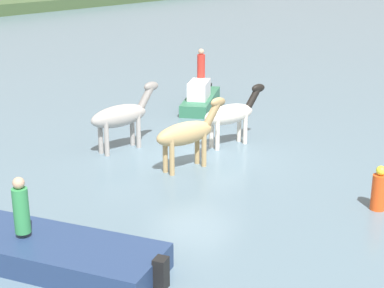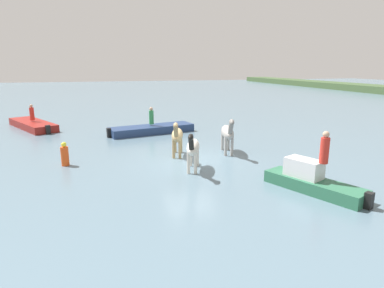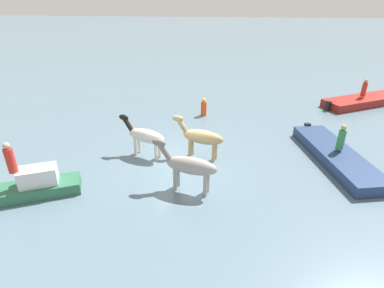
{
  "view_description": "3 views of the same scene",
  "coord_description": "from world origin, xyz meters",
  "views": [
    {
      "loc": [
        -14.19,
        -9.55,
        5.97
      ],
      "look_at": [
        -0.52,
        -0.27,
        0.62
      ],
      "focal_mm": 54.71,
      "sensor_mm": 36.0,
      "label": 1
    },
    {
      "loc": [
        15.34,
        -4.3,
        4.62
      ],
      "look_at": [
        -0.74,
        0.35,
        0.62
      ],
      "focal_mm": 30.81,
      "sensor_mm": 36.0,
      "label": 2
    },
    {
      "loc": [
        -1.83,
        12.37,
        7.12
      ],
      "look_at": [
        -0.57,
        0.06,
        0.92
      ],
      "focal_mm": 28.73,
      "sensor_mm": 36.0,
      "label": 3
    }
  ],
  "objects": [
    {
      "name": "buoy_channel_marker",
      "position": [
        -0.71,
        -5.91,
        0.51
      ],
      "size": [
        0.36,
        0.36,
        1.14
      ],
      "color": "#E54C19",
      "rests_on": "ground_plane"
    },
    {
      "name": "horse_dun_straggler",
      "position": [
        1.68,
        -0.31,
        1.05
      ],
      "size": [
        2.43,
        1.24,
        1.91
      ],
      "rotation": [
        0.0,
        0.0,
        5.92
      ],
      "color": "silver",
      "rests_on": "ground_plane"
    },
    {
      "name": "horse_rear_stallion",
      "position": [
        -0.94,
        -0.39,
        1.08
      ],
      "size": [
        2.52,
        1.13,
        1.96
      ],
      "rotation": [
        0.0,
        0.0,
        5.99
      ],
      "color": "tan",
      "rests_on": "ground_plane"
    },
    {
      "name": "horse_gray_outer",
      "position": [
        -0.68,
        2.32,
        1.13
      ],
      "size": [
        2.65,
        1.07,
        2.05
      ],
      "rotation": [
        0.0,
        0.0,
        6.05
      ],
      "color": "#9E9993",
      "rests_on": "ground_plane"
    },
    {
      "name": "ground_plane",
      "position": [
        0.0,
        0.0,
        0.0
      ],
      "size": [
        175.07,
        175.07,
        0.0
      ],
      "primitive_type": "plane",
      "color": "slate"
    },
    {
      "name": "boat_launch_far",
      "position": [
        -7.2,
        -0.73,
        0.19
      ],
      "size": [
        2.85,
        6.14,
        0.78
      ],
      "rotation": [
        0.0,
        0.0,
        1.79
      ],
      "color": "navy",
      "rests_on": "ground_plane"
    },
    {
      "name": "person_watcher_seated",
      "position": [
        -7.26,
        -0.71,
        1.17
      ],
      "size": [
        0.32,
        0.32,
        1.19
      ],
      "color": "#338C4C",
      "rests_on": "boat_launch_far"
    },
    {
      "name": "boat_tender_starboard",
      "position": [
        5.35,
        3.29,
        0.3
      ],
      "size": [
        3.94,
        2.49,
        1.31
      ],
      "rotation": [
        0.0,
        0.0,
        3.55
      ],
      "color": "#2D6B4C",
      "rests_on": "ground_plane"
    },
    {
      "name": "person_helmsman_aft",
      "position": [
        5.65,
        3.47,
        1.71
      ],
      "size": [
        0.32,
        0.32,
        1.19
      ],
      "color": "red",
      "rests_on": "boat_tender_starboard"
    }
  ]
}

